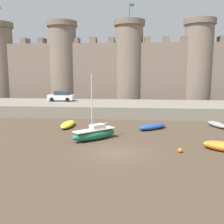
{
  "coord_description": "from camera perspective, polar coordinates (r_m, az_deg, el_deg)",
  "views": [
    {
      "loc": [
        1.43,
        -20.4,
        6.66
      ],
      "look_at": [
        -0.9,
        5.01,
        2.5
      ],
      "focal_mm": 42.0,
      "sensor_mm": 36.0,
      "label": 1
    }
  ],
  "objects": [
    {
      "name": "castle",
      "position": [
        51.02,
        3.7,
        9.69
      ],
      "size": [
        57.35,
        5.83,
        18.72
      ],
      "color": "#7A6B5B",
      "rests_on": "ground"
    },
    {
      "name": "rowboat_midflat_right",
      "position": [
        31.01,
        -9.59,
        -2.64
      ],
      "size": [
        1.4,
        3.87,
        0.64
      ],
      "color": "yellow",
      "rests_on": "ground"
    },
    {
      "name": "rowboat_midflat_left",
      "position": [
        32.88,
        21.9,
        -2.53
      ],
      "size": [
        2.07,
        3.4,
        0.61
      ],
      "color": "gray",
      "rests_on": "ground"
    },
    {
      "name": "ground_plane",
      "position": [
        21.5,
        1.19,
        -8.78
      ],
      "size": [
        160.0,
        160.0,
        0.0
      ],
      "primitive_type": "plane",
      "color": "#4C3D2D"
    },
    {
      "name": "mooring_buoy_near_shore",
      "position": [
        22.09,
        14.6,
        -8.08
      ],
      "size": [
        0.38,
        0.38,
        0.38
      ],
      "primitive_type": "sphere",
      "color": "orange",
      "rests_on": "ground"
    },
    {
      "name": "rowboat_foreground_right",
      "position": [
        23.59,
        23.08,
        -6.87
      ],
      "size": [
        3.51,
        2.82,
        0.78
      ],
      "color": "orange",
      "rests_on": "ground"
    },
    {
      "name": "car_quay_centre_west",
      "position": [
        42.91,
        -10.99,
        3.39
      ],
      "size": [
        4.1,
        1.89,
        1.62
      ],
      "color": "silver",
      "rests_on": "quay_road"
    },
    {
      "name": "quay_road",
      "position": [
        39.87,
        3.14,
        0.81
      ],
      "size": [
        63.52,
        10.0,
        1.62
      ],
      "primitive_type": "cube",
      "color": "gray",
      "rests_on": "ground"
    },
    {
      "name": "rowboat_near_channel_right",
      "position": [
        29.74,
        8.81,
        -3.09
      ],
      "size": [
        3.76,
        3.32,
        0.68
      ],
      "color": "#234793",
      "rests_on": "ground"
    },
    {
      "name": "sailboat_foreground_left",
      "position": [
        25.12,
        -3.83,
        -4.69
      ],
      "size": [
        4.41,
        4.13,
        6.3
      ],
      "color": "#1E6B47",
      "rests_on": "ground"
    },
    {
      "name": "mooring_buoy_mid_mud",
      "position": [
        29.17,
        -2.1,
        -3.55
      ],
      "size": [
        0.39,
        0.39,
        0.39
      ],
      "primitive_type": "sphere",
      "color": "#E04C1E",
      "rests_on": "ground"
    }
  ]
}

